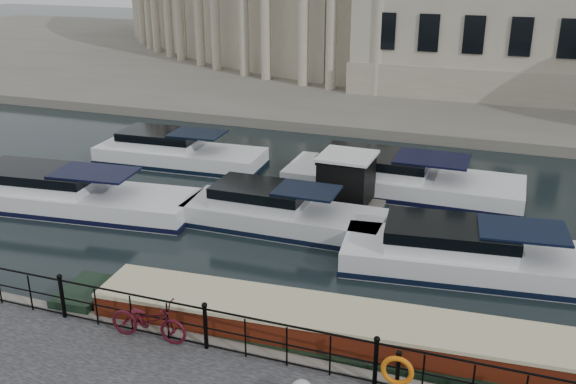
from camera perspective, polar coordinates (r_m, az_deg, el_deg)
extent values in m
plane|color=black|center=(17.57, -3.82, -11.21)|extent=(160.00, 160.00, 0.00)
cube|color=#6B665B|center=(53.69, 13.20, 10.71)|extent=(120.00, 42.00, 0.55)
cylinder|color=black|center=(17.26, -19.42, -8.86)|extent=(0.10, 0.10, 1.10)
sphere|color=black|center=(16.99, -19.67, -7.10)|extent=(0.14, 0.14, 0.14)
cylinder|color=black|center=(15.27, -7.34, -11.88)|extent=(0.10, 0.10, 1.10)
sphere|color=black|center=(14.96, -7.44, -9.95)|extent=(0.14, 0.14, 0.14)
cylinder|color=black|center=(14.16, 7.79, -14.85)|extent=(0.10, 0.10, 1.10)
sphere|color=black|center=(13.82, 7.91, -12.83)|extent=(0.14, 0.14, 0.14)
cylinder|color=black|center=(15.01, -7.43, -10.28)|extent=(24.00, 0.05, 0.05)
cylinder|color=black|center=(15.27, -7.34, -11.88)|extent=(24.00, 0.04, 0.04)
cylinder|color=black|center=(15.53, -7.26, -13.34)|extent=(24.00, 0.04, 0.04)
cube|color=#9E937F|center=(47.22, 19.71, 10.27)|extent=(20.30, 14.30, 2.00)
cube|color=#ADA38C|center=(43.75, 7.59, 16.48)|extent=(5.73, 4.06, 11.00)
cylinder|color=#ADA38C|center=(40.79, 8.12, 15.30)|extent=(0.70, 0.70, 9.80)
cylinder|color=#ADA38C|center=(42.25, 3.92, 15.64)|extent=(0.70, 0.70, 9.80)
cylinder|color=#ADA38C|center=(43.44, 1.38, 15.82)|extent=(0.70, 0.70, 9.80)
cylinder|color=#ADA38C|center=(45.52, -2.01, 16.05)|extent=(0.70, 0.70, 9.80)
cylinder|color=#ADA38C|center=(47.08, -3.99, 16.18)|extent=(0.70, 0.70, 9.80)
cylinder|color=#ADA38C|center=(49.62, -6.54, 16.34)|extent=(0.70, 0.70, 9.80)
cylinder|color=#ADA38C|center=(51.44, -7.98, 16.44)|extent=(0.70, 0.70, 9.80)
imported|color=#480D19|center=(15.84, -12.31, -11.06)|extent=(1.99, 0.75, 1.03)
cylinder|color=black|center=(13.89, 9.70, -15.80)|extent=(0.09, 0.09, 1.09)
cube|color=black|center=(13.58, 9.85, -13.96)|extent=(0.11, 0.11, 0.07)
torus|color=orange|center=(13.72, 9.69, -15.39)|extent=(0.69, 0.11, 0.69)
cube|color=black|center=(16.24, 3.33, -13.77)|extent=(14.68, 2.95, 0.87)
cube|color=#571A0C|center=(15.87, 3.38, -11.84)|extent=(11.75, 2.46, 0.68)
cube|color=beige|center=(15.66, 3.41, -10.61)|extent=(11.75, 2.51, 0.10)
cube|color=#6B665B|center=(24.70, 5.14, -1.21)|extent=(2.80, 2.36, 0.23)
cube|color=black|center=(24.33, 5.22, 1.08)|extent=(1.88, 1.88, 1.65)
cube|color=white|center=(24.02, 5.29, 3.21)|extent=(2.06, 2.06, 0.11)
cube|color=white|center=(25.76, -18.81, -0.99)|extent=(10.09, 3.64, 1.20)
cube|color=black|center=(25.79, -18.79, -1.15)|extent=(10.19, 3.67, 0.18)
cube|color=white|center=(26.12, -21.23, 0.99)|extent=(4.64, 2.61, 0.90)
cube|color=black|center=(24.71, -16.85, 1.66)|extent=(3.13, 2.14, 0.08)
cube|color=silver|center=(22.69, -0.40, -2.79)|extent=(7.12, 2.32, 1.20)
cube|color=black|center=(22.72, -0.40, -2.97)|extent=(7.19, 2.34, 0.18)
cube|color=silver|center=(22.65, -2.43, -0.52)|extent=(3.20, 1.90, 0.90)
cube|color=black|center=(21.92, 1.69, 0.14)|extent=(2.14, 1.62, 0.08)
cube|color=white|center=(20.56, 16.88, -6.41)|extent=(8.73, 3.60, 1.20)
cube|color=black|center=(20.60, 16.86, -6.61)|extent=(8.82, 3.63, 0.18)
cube|color=white|center=(20.13, 14.25, -4.05)|extent=(4.04, 2.59, 0.90)
cube|color=black|center=(20.11, 20.17, -3.19)|extent=(2.74, 2.13, 0.08)
cube|color=white|center=(29.77, -9.54, 2.79)|extent=(7.82, 2.86, 1.20)
cube|color=black|center=(29.80, -9.53, 2.64)|extent=(7.89, 2.89, 0.18)
cube|color=white|center=(29.94, -11.23, 4.48)|extent=(3.56, 2.20, 0.90)
cube|color=black|center=(28.99, -8.05, 5.17)|extent=(2.39, 1.85, 0.08)
cube|color=white|center=(26.44, 10.05, 0.41)|extent=(9.46, 3.02, 1.20)
cube|color=black|center=(26.47, 10.04, 0.25)|extent=(9.55, 3.05, 0.18)
cube|color=white|center=(26.36, 7.74, 2.44)|extent=(4.26, 2.46, 0.90)
cube|color=black|center=(25.86, 12.70, 2.91)|extent=(2.84, 2.10, 0.08)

